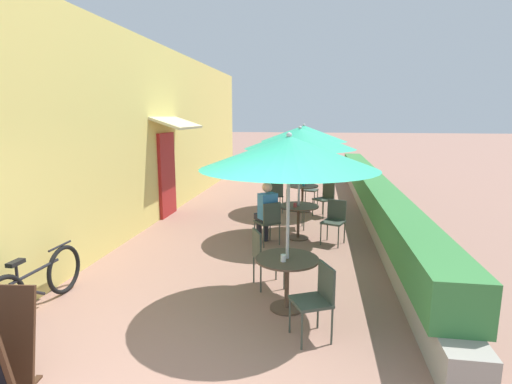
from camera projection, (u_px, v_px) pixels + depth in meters
cafe_facade_wall at (168, 132)px, 10.48m from camera, size 0.98×14.64×4.20m
planter_hedge at (372, 196)px, 10.01m from camera, size 0.60×13.64×1.01m
patio_table_near at (287, 271)px, 5.19m from camera, size 0.83×0.83×0.70m
patio_umbrella_near at (289, 153)px, 4.90m from camera, size 2.22×2.22×2.32m
cafe_chair_near_left at (264, 253)px, 5.88m from camera, size 0.53×0.53×0.87m
cafe_chair_near_right at (317, 295)px, 4.51m from camera, size 0.53×0.53×0.87m
coffee_cup_near at (283, 258)px, 5.04m from camera, size 0.07×0.07×0.09m
patio_table_mid at (298, 214)px, 8.23m from camera, size 0.83×0.83×0.70m
patio_umbrella_mid at (300, 139)px, 7.94m from camera, size 2.22×2.22×2.32m
cafe_chair_mid_left at (292, 206)px, 8.97m from camera, size 0.45×0.45×0.87m
cafe_chair_mid_right at (269, 220)px, 7.80m from camera, size 0.56×0.56×0.87m
seated_patron_mid_right at (266, 210)px, 7.86m from camera, size 0.50×0.51×1.25m
cafe_chair_mid_back at (335, 218)px, 7.91m from camera, size 0.52×0.52×0.87m
coffee_cup_mid at (295, 205)px, 8.04m from camera, size 0.07×0.07×0.09m
patio_table_far at (302, 192)px, 10.60m from camera, size 0.83×0.83×0.70m
patio_umbrella_far at (304, 133)px, 10.31m from camera, size 2.22×2.22×2.32m
cafe_chair_far_left at (307, 187)px, 11.31m from camera, size 0.49×0.49×0.87m
cafe_chair_far_right at (275, 193)px, 10.43m from camera, size 0.49×0.49×0.87m
cafe_chair_far_back at (325, 196)px, 10.06m from camera, size 0.57×0.57×0.87m
coffee_cup_far at (303, 184)px, 10.48m from camera, size 0.07×0.07×0.09m
bicycle_leaning at (36, 284)px, 5.17m from camera, size 0.12×1.80×0.79m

